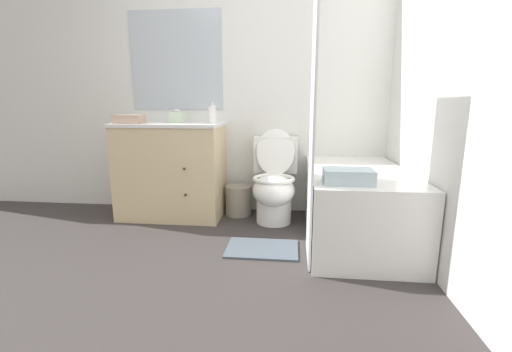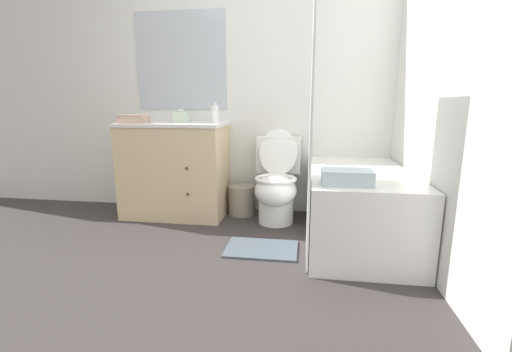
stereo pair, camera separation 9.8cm
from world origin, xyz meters
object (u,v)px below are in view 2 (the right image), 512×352
at_px(wastebasket, 242,200).
at_px(tissue_box, 181,117).
at_px(sink_faucet, 181,118).
at_px(hand_towel_folded, 134,119).
at_px(soap_dispenser, 215,114).
at_px(vanity_cabinet, 176,169).
at_px(toilet, 277,184).
at_px(bath_mat, 262,249).
at_px(bathtub, 357,205).
at_px(bath_towel_folded, 347,177).

height_order(wastebasket, tissue_box, tissue_box).
relative_size(sink_faucet, tissue_box, 1.11).
xyz_separation_m(sink_faucet, tissue_box, (0.06, -0.15, 0.02)).
relative_size(tissue_box, hand_towel_folded, 0.51).
distance_m(sink_faucet, tissue_box, 0.17).
bearing_deg(soap_dispenser, sink_faucet, 151.41).
bearing_deg(soap_dispenser, vanity_cabinet, 177.19).
distance_m(sink_faucet, wastebasket, 1.01).
distance_m(toilet, bath_mat, 0.75).
bearing_deg(vanity_cabinet, wastebasket, 8.36).
bearing_deg(bathtub, hand_towel_folded, 172.03).
bearing_deg(soap_dispenser, bath_towel_folded, -38.96).
height_order(wastebasket, bath_mat, wastebasket).
height_order(tissue_box, soap_dispenser, soap_dispenser).
height_order(sink_faucet, tissue_box, same).
bearing_deg(bathtub, toilet, 152.18).
relative_size(toilet, bath_towel_folded, 2.68).
bearing_deg(toilet, bath_towel_folded, -58.48).
relative_size(wastebasket, soap_dispenser, 1.53).
bearing_deg(tissue_box, toilet, -6.49).
xyz_separation_m(toilet, bathtub, (0.67, -0.35, -0.07)).
height_order(toilet, tissue_box, tissue_box).
xyz_separation_m(sink_faucet, bath_mat, (0.93, -0.93, -0.92)).
relative_size(wastebasket, bath_mat, 0.54).
bearing_deg(wastebasket, bath_mat, -69.36).
relative_size(toilet, bathtub, 0.62).
xyz_separation_m(vanity_cabinet, tissue_box, (0.06, 0.05, 0.49)).
xyz_separation_m(toilet, wastebasket, (-0.36, 0.15, -0.21)).
height_order(toilet, bath_mat, toilet).
relative_size(bath_towel_folded, bath_mat, 0.59).
bearing_deg(toilet, hand_towel_folded, -176.63).
height_order(vanity_cabinet, bath_towel_folded, vanity_cabinet).
relative_size(tissue_box, soap_dispenser, 0.68).
height_order(vanity_cabinet, sink_faucet, sink_faucet).
xyz_separation_m(vanity_cabinet, soap_dispenser, (0.41, -0.02, 0.52)).
distance_m(tissue_box, bath_mat, 1.50).
bearing_deg(bath_towel_folded, hand_towel_folded, 157.10).
bearing_deg(hand_towel_folded, bath_towel_folded, -22.90).
bearing_deg(tissue_box, sink_faucet, 111.11).
bearing_deg(soap_dispenser, hand_towel_folded, -171.13).
xyz_separation_m(sink_faucet, bath_towel_folded, (1.50, -1.11, -0.32)).
bearing_deg(tissue_box, vanity_cabinet, -141.27).
height_order(soap_dispenser, hand_towel_folded, soap_dispenser).
bearing_deg(toilet, sink_faucet, 165.20).
bearing_deg(bathtub, wastebasket, 153.90).
xyz_separation_m(hand_towel_folded, bath_mat, (1.26, -0.59, -0.93)).
bearing_deg(wastebasket, toilet, -22.72).
xyz_separation_m(toilet, bath_mat, (-0.05, -0.67, -0.35)).
relative_size(sink_faucet, wastebasket, 0.49).
height_order(vanity_cabinet, hand_towel_folded, hand_towel_folded).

